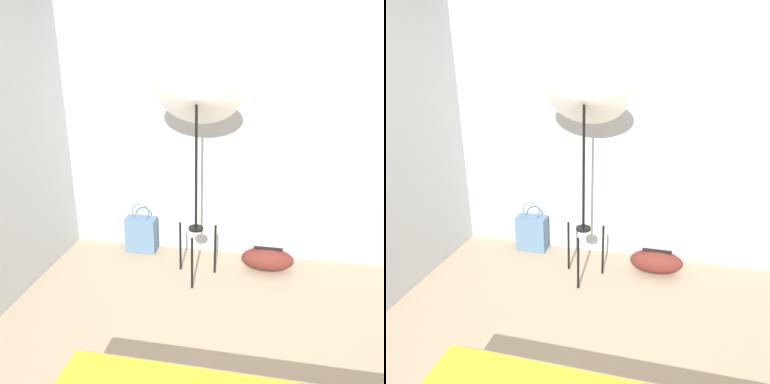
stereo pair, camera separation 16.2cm
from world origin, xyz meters
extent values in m
cube|color=#B7BCC1|center=(0.00, 2.15, 1.30)|extent=(8.00, 0.05, 2.60)
cylinder|color=black|center=(-0.20, 1.47, 0.23)|extent=(0.02, 0.02, 0.46)
cylinder|color=black|center=(-0.35, 1.73, 0.23)|extent=(0.02, 0.02, 0.46)
cylinder|color=black|center=(-0.04, 1.73, 0.23)|extent=(0.02, 0.02, 0.46)
cylinder|color=black|center=(-0.20, 1.64, 0.46)|extent=(0.12, 0.12, 0.02)
cylinder|color=black|center=(-0.20, 1.64, 1.01)|extent=(0.02, 0.02, 1.09)
cone|color=white|center=(-0.20, 1.64, 1.55)|extent=(0.71, 0.49, 0.68)
cube|color=slate|center=(-0.80, 2.01, 0.17)|extent=(0.29, 0.15, 0.35)
torus|color=slate|center=(-0.80, 2.01, 0.41)|extent=(0.17, 0.01, 0.17)
ellipsoid|color=#5B231E|center=(0.41, 1.87, 0.11)|extent=(0.46, 0.21, 0.21)
cube|color=black|center=(0.41, 1.87, 0.21)|extent=(0.25, 0.04, 0.01)
camera|label=1|loc=(0.28, -1.14, 1.81)|focal=35.00mm
camera|label=2|loc=(0.44, -1.10, 1.81)|focal=35.00mm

